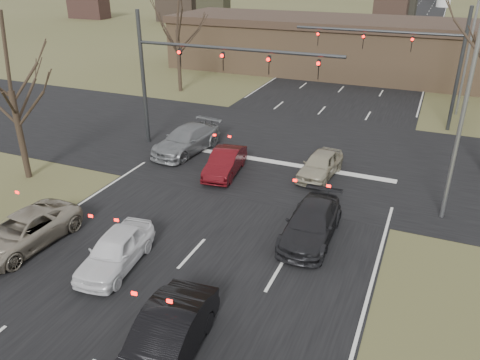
% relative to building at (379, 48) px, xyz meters
% --- Properties ---
extents(ground, '(360.00, 360.00, 0.00)m').
position_rel_building_xyz_m(ground, '(-2.00, -38.00, -2.67)').
color(ground, brown).
rests_on(ground, ground).
extents(road_main, '(14.00, 300.00, 0.02)m').
position_rel_building_xyz_m(road_main, '(-2.00, 22.00, -2.66)').
color(road_main, black).
rests_on(road_main, ground).
extents(road_cross, '(200.00, 14.00, 0.02)m').
position_rel_building_xyz_m(road_cross, '(-2.00, -23.00, -2.65)').
color(road_cross, black).
rests_on(road_cross, ground).
extents(building, '(42.40, 10.40, 5.30)m').
position_rel_building_xyz_m(building, '(0.00, 0.00, 0.00)').
color(building, '#806245').
rests_on(building, ground).
extents(mast_arm_near, '(12.12, 0.24, 8.00)m').
position_rel_building_xyz_m(mast_arm_near, '(-7.23, -25.00, 2.41)').
color(mast_arm_near, '#383A3D').
rests_on(mast_arm_near, ground).
extents(mast_arm_far, '(11.12, 0.24, 8.00)m').
position_rel_building_xyz_m(mast_arm_far, '(4.18, -15.00, 2.35)').
color(mast_arm_far, '#383A3D').
rests_on(mast_arm_far, ground).
extents(streetlight_right_near, '(2.34, 0.25, 10.00)m').
position_rel_building_xyz_m(streetlight_right_near, '(6.82, -28.00, 2.92)').
color(streetlight_right_near, gray).
rests_on(streetlight_right_near, ground).
extents(streetlight_right_far, '(2.34, 0.25, 10.00)m').
position_rel_building_xyz_m(streetlight_right_far, '(7.32, -11.00, 2.92)').
color(streetlight_right_far, gray).
rests_on(streetlight_right_far, ground).
extents(tree_left_near, '(5.10, 5.10, 8.50)m').
position_rel_building_xyz_m(tree_left_near, '(-13.50, -32.00, 3.90)').
color(tree_left_near, black).
rests_on(tree_left_near, ground).
extents(tree_left_far, '(5.70, 5.70, 9.50)m').
position_rel_building_xyz_m(tree_left_far, '(-15.00, -13.00, 4.68)').
color(tree_left_far, black).
rests_on(tree_left_far, ground).
extents(car_silver_suv, '(2.50, 4.97, 1.35)m').
position_rel_building_xyz_m(car_silver_suv, '(-8.50, -37.12, -1.99)').
color(car_silver_suv, '#A59A85').
rests_on(car_silver_suv, ground).
extents(car_white_sedan, '(2.10, 4.20, 1.37)m').
position_rel_building_xyz_m(car_white_sedan, '(-4.23, -36.79, -1.98)').
color(car_white_sedan, white).
rests_on(car_white_sedan, ground).
extents(car_black_hatch, '(2.04, 4.75, 1.52)m').
position_rel_building_xyz_m(car_black_hatch, '(-0.09, -40.03, -1.90)').
color(car_black_hatch, black).
rests_on(car_black_hatch, ground).
extents(car_charcoal_sedan, '(2.01, 4.77, 1.38)m').
position_rel_building_xyz_m(car_charcoal_sedan, '(2.00, -32.02, -1.98)').
color(car_charcoal_sedan, black).
rests_on(car_charcoal_sedan, ground).
extents(car_grey_ahead, '(2.80, 5.44, 1.51)m').
position_rel_building_xyz_m(car_grey_ahead, '(-7.45, -25.50, -1.91)').
color(car_grey_ahead, gray).
rests_on(car_grey_ahead, ground).
extents(car_red_ahead, '(1.92, 4.18, 1.33)m').
position_rel_building_xyz_m(car_red_ahead, '(-3.97, -27.55, -2.00)').
color(car_red_ahead, '#4C0A0F').
rests_on(car_red_ahead, ground).
extents(car_silver_ahead, '(1.97, 4.09, 1.35)m').
position_rel_building_xyz_m(car_silver_ahead, '(0.83, -25.86, -1.99)').
color(car_silver_ahead, '#BAB296').
rests_on(car_silver_ahead, ground).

